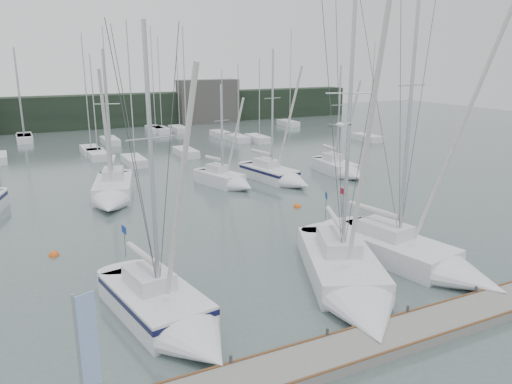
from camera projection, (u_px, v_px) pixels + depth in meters
ground at (313, 291)px, 23.42m from camera, size 160.00×160.00×0.00m
dock at (385, 339)px, 19.04m from camera, size 24.00×2.00×0.40m
far_treeline at (94, 112)px, 76.33m from camera, size 90.00×4.00×5.00m
far_building_right at (208, 101)px, 82.07m from camera, size 10.00×3.00×7.00m
mast_forest at (96, 143)px, 60.45m from camera, size 59.08×26.49×14.88m
sailboat_near_left at (172, 317)px, 19.91m from camera, size 4.18×8.79×12.92m
sailboat_near_center at (351, 285)px, 22.78m from camera, size 7.26×11.28×15.44m
sailboat_near_right at (424, 261)px, 25.48m from camera, size 4.76×10.44×15.72m
sailboat_mid_b at (112, 194)px, 37.60m from camera, size 4.90×9.25×12.07m
sailboat_mid_c at (229, 181)px, 41.93m from camera, size 3.88×6.39×9.17m
sailboat_mid_d at (279, 176)px, 43.38m from camera, size 3.90×8.41×12.08m
sailboat_mid_e at (342, 170)px, 45.96m from camera, size 2.68×6.93×10.64m
buoy_b at (297, 207)px, 36.50m from camera, size 0.55×0.55×0.55m
buoy_c at (54, 256)px, 27.57m from camera, size 0.56×0.56×0.56m
dock_banner at (85, 350)px, 13.58m from camera, size 0.62×0.27×4.26m
seagull at (340, 125)px, 22.19m from camera, size 1.11×0.49×0.22m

